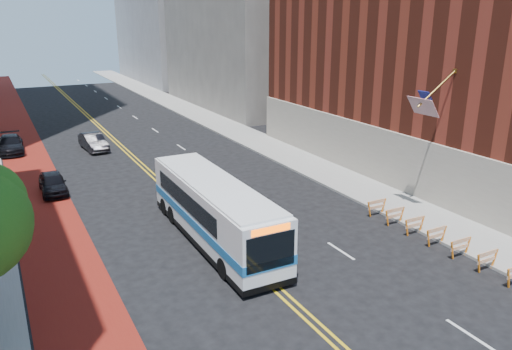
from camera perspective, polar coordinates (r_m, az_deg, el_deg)
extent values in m
plane|color=black|center=(19.70, 9.05, -18.39)|extent=(160.00, 160.00, 0.00)
cube|color=gray|center=(49.17, -0.62, 4.27)|extent=(4.00, 140.00, 0.15)
cube|color=maroon|center=(44.05, -24.53, 0.93)|extent=(3.60, 140.00, 0.01)
cube|color=gold|center=(45.09, -14.51, 2.35)|extent=(0.14, 140.00, 0.01)
cube|color=gold|center=(45.17, -14.07, 2.41)|extent=(0.14, 140.00, 0.01)
cube|color=silver|center=(21.47, 23.22, -16.40)|extent=(0.14, 2.20, 0.01)
cube|color=silver|center=(26.31, 9.66, -8.54)|extent=(0.14, 2.20, 0.01)
cube|color=silver|center=(32.43, 1.09, -3.09)|extent=(0.14, 2.20, 0.01)
cube|color=silver|center=(39.24, -4.59, 0.59)|extent=(0.14, 2.20, 0.01)
cube|color=silver|center=(46.42, -8.55, 3.16)|extent=(0.14, 2.20, 0.01)
cube|color=silver|center=(53.84, -11.45, 5.03)|extent=(0.14, 2.20, 0.01)
cube|color=silver|center=(61.40, -13.65, 6.43)|extent=(0.14, 2.20, 0.01)
cube|color=silver|center=(69.06, -15.37, 7.51)|extent=(0.14, 2.20, 0.01)
cube|color=silver|center=(76.79, -16.76, 8.38)|extent=(0.14, 2.20, 0.01)
cube|color=silver|center=(84.57, -17.89, 9.08)|extent=(0.14, 2.20, 0.01)
cube|color=silver|center=(92.39, -18.84, 9.66)|extent=(0.14, 2.20, 0.01)
cube|color=silver|center=(100.24, -19.64, 10.14)|extent=(0.14, 2.20, 0.01)
cube|color=maroon|center=(40.26, 25.55, 15.33)|extent=(16.00, 36.00, 22.00)
cube|color=#9E9384|center=(35.59, 15.86, 1.50)|extent=(0.50, 36.00, 4.00)
cube|color=black|center=(32.12, 23.17, -2.72)|extent=(0.35, 2.80, 2.20)
cube|color=black|center=(36.60, 14.79, 0.56)|extent=(0.35, 2.80, 2.20)
cube|color=black|center=(41.77, 8.35, 3.08)|extent=(0.35, 2.80, 2.20)
cube|color=#A57F33|center=(31.70, 21.88, 10.99)|extent=(0.25, 0.25, 0.25)
cylinder|color=#A57F33|center=(30.79, 20.03, 9.34)|extent=(2.85, 0.12, 2.05)
cube|color=#B21419|center=(30.21, 18.53, 7.42)|extent=(0.75, 1.90, 1.05)
cube|color=navy|center=(30.83, 18.75, 8.63)|extent=(0.39, 0.85, 0.52)
cube|color=orange|center=(25.06, 26.89, -10.50)|extent=(0.32, 0.06, 0.99)
cube|color=orange|center=(25.84, 24.11, -9.24)|extent=(0.32, 0.06, 0.99)
cube|color=orange|center=(26.66, 25.60, -8.61)|extent=(0.32, 0.06, 0.99)
cube|color=orange|center=(26.08, 24.98, -8.13)|extent=(1.25, 0.05, 0.22)
cube|color=orange|center=(26.23, 24.88, -8.82)|extent=(1.25, 0.05, 0.18)
cube|color=orange|center=(26.69, 21.52, -8.04)|extent=(0.32, 0.06, 0.99)
cube|color=orange|center=(27.48, 23.04, -7.47)|extent=(0.32, 0.06, 0.99)
cube|color=orange|center=(26.92, 22.39, -6.98)|extent=(1.25, 0.05, 0.22)
cube|color=orange|center=(27.06, 22.30, -7.65)|extent=(1.25, 0.05, 0.18)
cube|color=orange|center=(27.59, 19.10, -6.90)|extent=(0.32, 0.06, 0.99)
cube|color=orange|center=(28.36, 20.64, -6.39)|extent=(0.32, 0.06, 0.99)
cube|color=orange|center=(27.82, 19.97, -5.89)|extent=(1.25, 0.05, 0.22)
cube|color=orange|center=(27.96, 19.89, -6.54)|extent=(1.25, 0.05, 0.18)
cube|color=orange|center=(28.56, 16.85, -5.82)|extent=(0.32, 0.06, 0.99)
cube|color=orange|center=(29.30, 18.40, -5.36)|extent=(0.32, 0.06, 0.99)
cube|color=orange|center=(28.78, 17.71, -4.85)|extent=(1.25, 0.05, 0.22)
cube|color=orange|center=(28.91, 17.65, -5.50)|extent=(1.25, 0.05, 0.18)
cube|color=orange|center=(29.57, 14.77, -4.81)|extent=(0.32, 0.06, 0.99)
cube|color=orange|center=(30.29, 16.31, -4.39)|extent=(0.32, 0.06, 0.99)
cube|color=orange|center=(29.78, 15.61, -3.88)|extent=(1.25, 0.05, 0.22)
cube|color=orange|center=(29.91, 15.55, -4.51)|extent=(1.25, 0.05, 0.18)
cube|color=orange|center=(30.63, 12.82, -3.86)|extent=(0.32, 0.06, 0.99)
cube|color=orange|center=(31.32, 14.36, -3.48)|extent=(0.32, 0.06, 0.99)
cube|color=orange|center=(30.83, 13.65, -2.97)|extent=(1.25, 0.05, 0.22)
cube|color=orange|center=(30.96, 13.61, -3.58)|extent=(1.25, 0.05, 0.18)
cube|color=white|center=(26.42, -4.78, -3.95)|extent=(2.74, 12.22, 2.90)
cube|color=#1B63AA|center=(26.59, -4.76, -4.82)|extent=(2.78, 12.26, 0.46)
cube|color=black|center=(26.95, -5.48, -2.42)|extent=(2.76, 8.56, 0.97)
cube|color=black|center=(21.33, 1.66, -8.75)|extent=(2.33, 0.12, 1.63)
cube|color=black|center=(31.66, -9.10, 0.42)|extent=(2.12, 0.12, 1.02)
cube|color=#FF5905|center=(20.89, 1.69, -6.27)|extent=(1.85, 0.10, 0.31)
cube|color=white|center=(25.91, -4.87, -0.87)|extent=(2.60, 11.61, 0.12)
cube|color=black|center=(26.99, -4.70, -6.81)|extent=(2.77, 12.25, 0.31)
cylinder|color=black|center=(23.28, -3.65, -10.60)|extent=(0.31, 1.02, 1.02)
cylinder|color=black|center=(24.23, 1.61, -9.36)|extent=(0.31, 1.02, 1.02)
cylinder|color=black|center=(29.51, -9.47, -4.47)|extent=(0.31, 1.02, 1.02)
cylinder|color=black|center=(30.26, -5.16, -3.72)|extent=(0.31, 1.02, 1.02)
cylinder|color=black|center=(30.81, -10.34, -3.54)|extent=(0.31, 1.02, 1.02)
cylinder|color=black|center=(31.53, -6.18, -2.84)|extent=(0.31, 1.02, 1.02)
imported|color=black|center=(36.58, -22.21, -0.86)|extent=(1.71, 4.13, 1.40)
imported|color=black|center=(47.15, -18.09, 3.64)|extent=(2.02, 4.71, 1.51)
imported|color=black|center=(49.02, -26.26, 3.17)|extent=(2.24, 5.16, 1.48)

